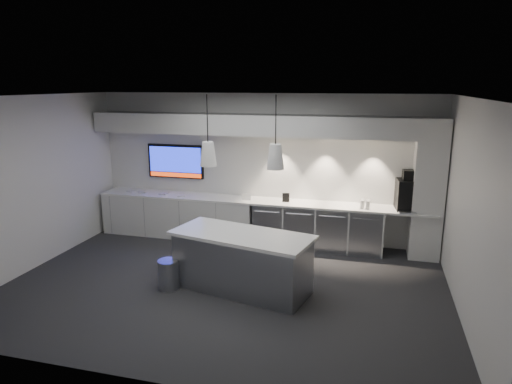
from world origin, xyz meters
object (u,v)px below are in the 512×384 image
(island, at_px, (242,261))
(bin, at_px, (169,274))
(wall_tv, at_px, (176,161))
(coffee_machine, at_px, (408,193))

(island, bearing_deg, bin, -154.33)
(island, bearing_deg, wall_tv, 144.45)
(wall_tv, height_order, bin, wall_tv)
(island, height_order, coffee_machine, coffee_machine)
(wall_tv, xyz_separation_m, coffee_machine, (4.75, -0.25, -0.35))
(bin, relative_size, coffee_machine, 0.63)
(bin, xyz_separation_m, coffee_machine, (3.69, 2.48, 0.97))
(wall_tv, distance_m, island, 3.48)
(coffee_machine, bearing_deg, wall_tv, 170.17)
(bin, height_order, coffee_machine, coffee_machine)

